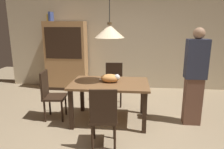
# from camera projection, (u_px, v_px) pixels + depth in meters

# --- Properties ---
(ground) EXTENTS (10.00, 10.00, 0.00)m
(ground) POSITION_uv_depth(u_px,v_px,m) (109.00, 132.00, 3.50)
(ground) COLOR #998466
(back_wall) EXTENTS (6.40, 0.10, 2.90)m
(back_wall) POSITION_uv_depth(u_px,v_px,m) (120.00, 36.00, 5.72)
(back_wall) COLOR beige
(back_wall) RESTS_ON ground
(dining_table) EXTENTS (1.40, 0.90, 0.75)m
(dining_table) POSITION_uv_depth(u_px,v_px,m) (110.00, 88.00, 3.77)
(dining_table) COLOR brown
(dining_table) RESTS_ON ground
(chair_left_side) EXTENTS (0.44, 0.44, 0.93)m
(chair_left_side) POSITION_uv_depth(u_px,v_px,m) (50.00, 93.00, 3.90)
(chair_left_side) COLOR black
(chair_left_side) RESTS_ON ground
(chair_near_front) EXTENTS (0.44, 0.44, 0.93)m
(chair_near_front) POSITION_uv_depth(u_px,v_px,m) (104.00, 115.00, 2.95)
(chair_near_front) COLOR black
(chair_near_front) RESTS_ON ground
(chair_far_back) EXTENTS (0.42, 0.42, 0.93)m
(chair_far_back) POSITION_uv_depth(u_px,v_px,m) (114.00, 82.00, 4.65)
(chair_far_back) COLOR black
(chair_far_back) RESTS_ON ground
(cat_sleeping) EXTENTS (0.39, 0.23, 0.16)m
(cat_sleeping) POSITION_uv_depth(u_px,v_px,m) (111.00, 78.00, 3.74)
(cat_sleeping) COLOR #E59951
(cat_sleeping) RESTS_ON dining_table
(pendant_lamp) EXTENTS (0.52, 0.52, 1.30)m
(pendant_lamp) POSITION_uv_depth(u_px,v_px,m) (110.00, 31.00, 3.52)
(pendant_lamp) COLOR beige
(hutch_bookcase) EXTENTS (1.12, 0.45, 1.85)m
(hutch_bookcase) POSITION_uv_depth(u_px,v_px,m) (67.00, 57.00, 5.67)
(hutch_bookcase) COLOR #A87A4C
(hutch_bookcase) RESTS_ON ground
(book_yellow_short) EXTENTS (0.04, 0.20, 0.18)m
(book_yellow_short) POSITION_uv_depth(u_px,v_px,m) (49.00, 18.00, 5.46)
(book_yellow_short) COLOR gold
(book_yellow_short) RESTS_ON hutch_bookcase
(book_blue_wide) EXTENTS (0.06, 0.24, 0.24)m
(book_blue_wide) POSITION_uv_depth(u_px,v_px,m) (51.00, 17.00, 5.45)
(book_blue_wide) COLOR #384C93
(book_blue_wide) RESTS_ON hutch_bookcase
(person_standing) EXTENTS (0.36, 0.22, 1.73)m
(person_standing) POSITION_uv_depth(u_px,v_px,m) (195.00, 77.00, 3.61)
(person_standing) COLOR brown
(person_standing) RESTS_ON ground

